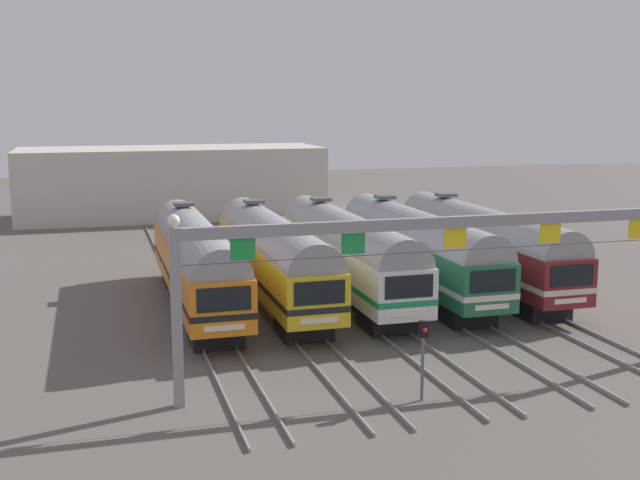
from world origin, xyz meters
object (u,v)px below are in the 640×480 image
(commuter_train_green, at_px, (416,247))
(yard_signal_mast, at_px, (423,344))
(commuter_train_orange, at_px, (196,259))
(catenary_gantry, at_px, (455,248))
(commuter_train_white, at_px, (346,251))
(commuter_train_maroon, at_px, (482,243))
(commuter_train_yellow, at_px, (273,255))

(commuter_train_green, height_order, yard_signal_mast, commuter_train_green)
(commuter_train_orange, bearing_deg, commuter_train_green, 0.00)
(commuter_train_green, bearing_deg, commuter_train_orange, 180.00)
(catenary_gantry, bearing_deg, commuter_train_white, 90.00)
(commuter_train_orange, distance_m, commuter_train_maroon, 16.52)
(commuter_train_orange, distance_m, commuter_train_white, 8.26)
(commuter_train_yellow, bearing_deg, commuter_train_green, 0.00)
(commuter_train_yellow, distance_m, catenary_gantry, 14.35)
(commuter_train_yellow, distance_m, commuter_train_maroon, 12.39)
(commuter_train_maroon, xyz_separation_m, catenary_gantry, (-8.26, -13.50, 2.56))
(commuter_train_orange, bearing_deg, commuter_train_white, 0.00)
(catenary_gantry, bearing_deg, commuter_train_maroon, 58.54)
(commuter_train_yellow, height_order, commuter_train_green, same)
(commuter_train_orange, height_order, catenary_gantry, catenary_gantry)
(yard_signal_mast, bearing_deg, commuter_train_green, 68.06)
(commuter_train_white, xyz_separation_m, yard_signal_mast, (-2.06, -15.37, -0.56))
(commuter_train_white, distance_m, yard_signal_mast, 15.52)
(commuter_train_orange, height_order, commuter_train_yellow, same)
(commuter_train_orange, relative_size, commuter_train_maroon, 1.00)
(commuter_train_green, xyz_separation_m, yard_signal_mast, (-6.19, -15.37, -0.56))
(commuter_train_maroon, bearing_deg, commuter_train_orange, 180.00)
(commuter_train_green, bearing_deg, yard_signal_mast, -111.94)
(commuter_train_white, height_order, yard_signal_mast, commuter_train_white)
(commuter_train_maroon, xyz_separation_m, yard_signal_mast, (-10.32, -15.37, -0.56))
(commuter_train_orange, xyz_separation_m, commuter_train_maroon, (16.52, 0.00, 0.00))
(commuter_train_orange, height_order, yard_signal_mast, commuter_train_orange)
(commuter_train_orange, bearing_deg, catenary_gantry, -58.54)
(commuter_train_orange, bearing_deg, yard_signal_mast, -68.06)
(commuter_train_white, xyz_separation_m, commuter_train_maroon, (8.26, 0.00, 0.00))
(commuter_train_yellow, xyz_separation_m, commuter_train_green, (8.26, 0.00, 0.00))
(commuter_train_yellow, relative_size, commuter_train_green, 1.00)
(commuter_train_orange, distance_m, yard_signal_mast, 16.59)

